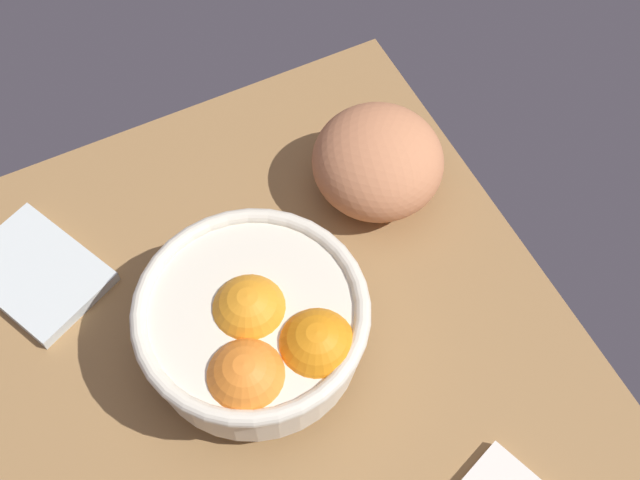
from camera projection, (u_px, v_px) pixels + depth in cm
name	position (u px, v px, depth cm)	size (l,w,h in cm)	color
ground_plane	(265.00, 369.00, 84.92)	(68.73, 62.38, 3.00)	olive
fruit_bowl	(259.00, 329.00, 78.46)	(22.36, 22.36, 11.25)	beige
bread_loaf	(378.00, 162.00, 90.25)	(14.43, 14.37, 10.19)	#C77C53
napkin_folded	(37.00, 273.00, 88.15)	(14.26, 10.35, 1.44)	silver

